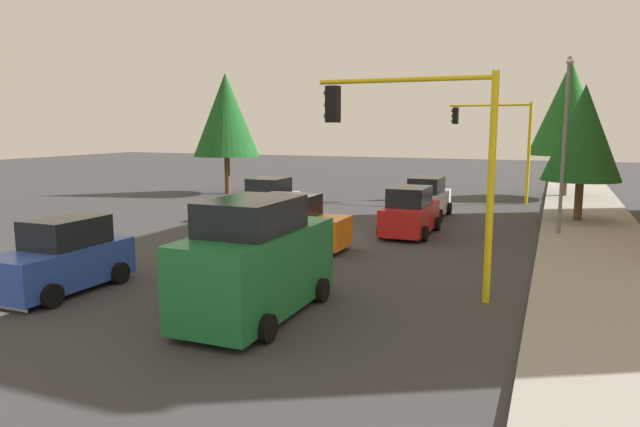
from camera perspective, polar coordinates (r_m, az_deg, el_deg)
The scene contains 14 objects.
ground_plane at distance 22.75m, azimuth -1.22°, elevation -2.46°, with size 120.00×120.00×0.00m, color #353538.
sidewalk_kerb at distance 25.87m, azimuth 25.50°, elevation -1.78°, with size 80.00×4.00×0.15m, color gray.
traffic_signal_far_left at distance 34.61m, azimuth 17.16°, elevation 7.72°, with size 0.36×4.59×5.74m.
traffic_signal_near_left at distance 14.82m, azimuth 9.83°, elevation 7.17°, with size 0.36×4.59×5.69m.
street_lamp_curbside at distance 24.07m, azimuth 23.22°, elevation 7.88°, with size 2.15×0.28×7.00m.
tree_opposite_side at distance 38.10m, azimuth -9.34°, elevation 9.64°, with size 4.27×4.27×7.80m.
tree_roadside_far at distance 38.48m, azimuth 23.53°, elevation 9.57°, with size 4.55×4.55×8.33m.
tree_roadside_mid at distance 28.48m, azimuth 24.70°, elevation 7.27°, with size 3.44×3.44×6.25m.
delivery_van_green at distance 13.37m, azimuth -6.30°, elevation -4.78°, with size 4.80×2.22×2.77m.
car_orange at distance 20.67m, azimuth -2.67°, elevation -1.06°, with size 2.00×3.86×1.98m.
car_blue at distance 16.79m, azimuth -24.15°, elevation -4.09°, with size 3.83×1.92×1.98m.
car_red at distance 23.62m, azimuth 8.94°, elevation 0.06°, with size 4.00×1.96×1.98m.
car_silver at distance 27.22m, azimuth -5.22°, elevation 1.26°, with size 3.61×2.09×1.98m.
car_white at distance 28.33m, azimuth 10.59°, elevation 1.43°, with size 4.07×1.93×1.98m.
Camera 1 is at (20.46, 8.93, 4.37)m, focal length 32.17 mm.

